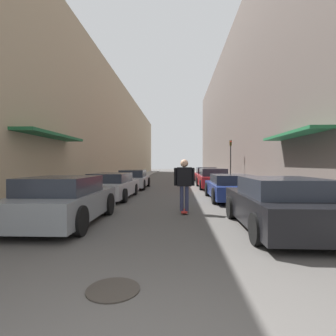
% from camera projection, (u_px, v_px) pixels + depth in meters
% --- Properties ---
extents(ground, '(122.28, 122.28, 0.00)m').
position_uv_depth(ground, '(175.00, 182.00, 23.85)').
color(ground, '#4C4947').
extents(curb_strip_left, '(1.80, 55.58, 0.12)m').
position_uv_depth(curb_strip_left, '(134.00, 178.00, 29.59)').
color(curb_strip_left, gray).
rests_on(curb_strip_left, ground).
extents(curb_strip_right, '(1.80, 55.58, 0.12)m').
position_uv_depth(curb_strip_right, '(218.00, 178.00, 29.21)').
color(curb_strip_right, gray).
rests_on(curb_strip_right, ground).
extents(building_row_left, '(4.90, 55.58, 10.26)m').
position_uv_depth(building_row_left, '(108.00, 133.00, 29.62)').
color(building_row_left, tan).
rests_on(building_row_left, ground).
extents(building_row_right, '(4.90, 55.58, 15.32)m').
position_uv_depth(building_row_right, '(244.00, 110.00, 28.98)').
color(building_row_right, '#564C47').
rests_on(building_row_right, ground).
extents(parked_car_left_0, '(2.01, 4.03, 1.30)m').
position_uv_depth(parked_car_left_0, '(64.00, 201.00, 7.22)').
color(parked_car_left_0, gray).
rests_on(parked_car_left_0, ground).
extents(parked_car_left_1, '(1.94, 4.50, 1.21)m').
position_uv_depth(parked_car_left_1, '(112.00, 186.00, 12.52)').
color(parked_car_left_1, '#B7B7BC').
rests_on(parked_car_left_1, ground).
extents(parked_car_left_2, '(1.89, 4.33, 1.24)m').
position_uv_depth(parked_car_left_2, '(134.00, 179.00, 17.75)').
color(parked_car_left_2, '#B7B7BC').
rests_on(parked_car_left_2, ground).
extents(parked_car_right_0, '(2.09, 4.22, 1.31)m').
position_uv_depth(parked_car_right_0, '(280.00, 204.00, 6.53)').
color(parked_car_right_0, black).
rests_on(parked_car_right_0, ground).
extents(parked_car_right_1, '(2.02, 4.43, 1.17)m').
position_uv_depth(parked_car_right_1, '(231.00, 187.00, 12.03)').
color(parked_car_right_1, navy).
rests_on(parked_car_right_1, ground).
extents(parked_car_right_2, '(1.97, 4.64, 1.34)m').
position_uv_depth(parked_car_right_2, '(212.00, 179.00, 17.81)').
color(parked_car_right_2, maroon).
rests_on(parked_car_right_2, ground).
extents(parked_car_right_3, '(1.97, 4.16, 1.34)m').
position_uv_depth(parked_car_right_3, '(206.00, 175.00, 23.67)').
color(parked_car_right_3, maroon).
rests_on(parked_car_right_3, ground).
extents(skateboarder, '(0.69, 0.78, 1.81)m').
position_uv_depth(skateboarder, '(184.00, 180.00, 8.79)').
color(skateboarder, '#B2231E').
rests_on(skateboarder, ground).
extents(manhole_cover, '(0.70, 0.70, 0.02)m').
position_uv_depth(manhole_cover, '(113.00, 290.00, 3.42)').
color(manhole_cover, '#332D28').
rests_on(manhole_cover, ground).
extents(traffic_light, '(0.16, 0.22, 3.47)m').
position_uv_depth(traffic_light, '(231.00, 156.00, 21.45)').
color(traffic_light, '#2D2D2D').
rests_on(traffic_light, curb_strip_right).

